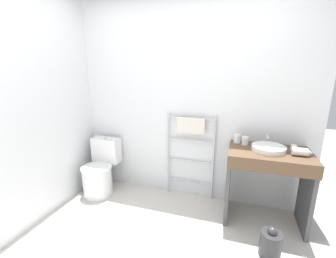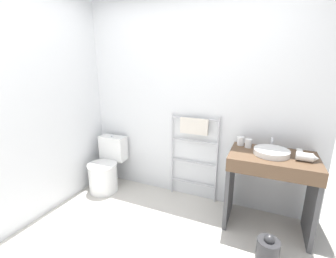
% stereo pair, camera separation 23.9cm
% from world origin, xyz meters
% --- Properties ---
extents(wall_back, '(3.06, 0.12, 2.58)m').
position_xyz_m(wall_back, '(0.00, 1.51, 1.29)').
color(wall_back, silver).
rests_on(wall_back, ground_plane).
extents(wall_side, '(0.12, 2.15, 2.58)m').
position_xyz_m(wall_side, '(-1.47, 0.73, 1.29)').
color(wall_side, silver).
rests_on(wall_side, ground_plane).
extents(toilet, '(0.40, 0.55, 0.74)m').
position_xyz_m(toilet, '(-1.11, 1.14, 0.30)').
color(toilet, white).
rests_on(toilet, ground_plane).
extents(towel_radiator, '(0.62, 0.06, 1.12)m').
position_xyz_m(towel_radiator, '(0.08, 1.41, 0.80)').
color(towel_radiator, silver).
rests_on(towel_radiator, ground_plane).
extents(vanity_counter, '(0.83, 0.56, 0.84)m').
position_xyz_m(vanity_counter, '(0.98, 1.15, 0.55)').
color(vanity_counter, brown).
rests_on(vanity_counter, ground_plane).
extents(sink_basin, '(0.34, 0.34, 0.06)m').
position_xyz_m(sink_basin, '(0.96, 1.16, 0.87)').
color(sink_basin, white).
rests_on(sink_basin, vanity_counter).
extents(faucet, '(0.02, 0.10, 0.12)m').
position_xyz_m(faucet, '(0.96, 1.34, 0.91)').
color(faucet, silver).
rests_on(faucet, vanity_counter).
extents(cup_near_wall, '(0.08, 0.08, 0.10)m').
position_xyz_m(cup_near_wall, '(0.64, 1.34, 0.88)').
color(cup_near_wall, white).
rests_on(cup_near_wall, vanity_counter).
extents(cup_near_edge, '(0.07, 0.07, 0.09)m').
position_xyz_m(cup_near_edge, '(0.73, 1.29, 0.88)').
color(cup_near_edge, white).
rests_on(cup_near_edge, vanity_counter).
extents(hair_dryer, '(0.19, 0.19, 0.08)m').
position_xyz_m(hair_dryer, '(1.24, 1.12, 0.88)').
color(hair_dryer, white).
rests_on(hair_dryer, vanity_counter).
extents(trash_bin, '(0.19, 0.22, 0.30)m').
position_xyz_m(trash_bin, '(1.00, 0.65, 0.13)').
color(trash_bin, '#333335').
rests_on(trash_bin, ground_plane).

